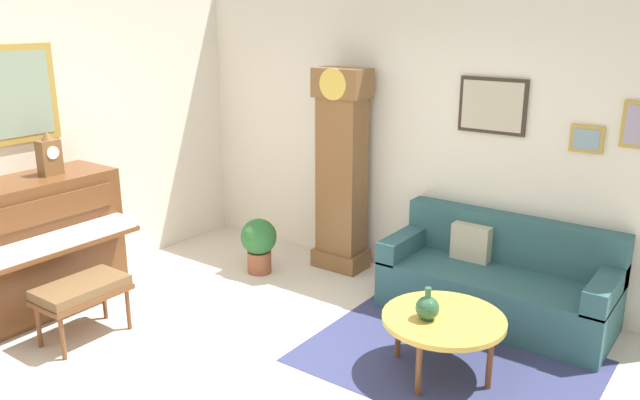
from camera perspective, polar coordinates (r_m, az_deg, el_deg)
ground_plane at (r=4.80m, az=-6.12°, el=-16.00°), size 6.40×6.00×0.10m
wall_left at (r=6.23m, az=-24.75°, el=4.69°), size 0.13×4.90×2.80m
wall_back at (r=6.13m, az=8.79°, el=5.79°), size 5.30×0.13×2.80m
area_rug at (r=5.02m, az=11.35°, el=-14.00°), size 2.10×1.50×0.01m
piano at (r=5.99m, az=-24.27°, el=-3.76°), size 0.87×1.44×1.18m
piano_bench at (r=5.40m, az=-20.62°, el=-7.68°), size 0.42×0.70×0.48m
grandfather_clock at (r=6.30m, az=1.92°, el=2.17°), size 0.52×0.34×2.03m
couch at (r=5.68m, az=15.67°, el=-7.07°), size 1.90×0.80×0.84m
coffee_table at (r=4.69m, az=11.03°, el=-10.57°), size 0.88×0.88×0.44m
mantel_clock at (r=5.91m, az=-23.14°, el=3.73°), size 0.13×0.18×0.38m
green_jug at (r=4.58m, az=9.61°, el=-9.51°), size 0.17×0.17×0.24m
potted_plant at (r=6.37m, az=-5.51°, el=-3.78°), size 0.36×0.36×0.56m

